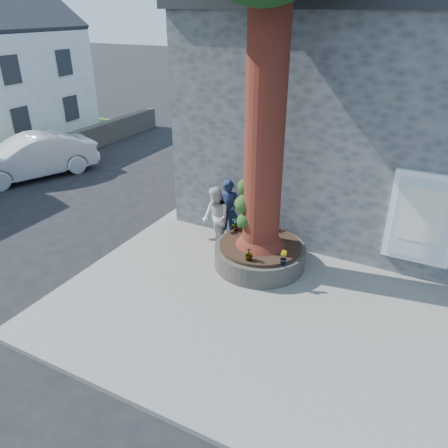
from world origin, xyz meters
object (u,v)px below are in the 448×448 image
at_px(planter, 260,254).
at_px(woman, 216,218).
at_px(man, 229,211).
at_px(car_silver, 30,157).

distance_m(planter, woman, 1.60).
xyz_separation_m(man, car_silver, (-9.32, 1.32, -0.21)).
height_order(woman, car_silver, woman).
relative_size(man, woman, 1.06).
xyz_separation_m(man, woman, (-0.18, -0.43, -0.05)).
bearing_deg(planter, man, 148.73).
relative_size(planter, man, 1.28).
xyz_separation_m(woman, car_silver, (-9.14, 1.74, -0.16)).
xyz_separation_m(planter, woman, (-1.46, 0.35, 0.56)).
relative_size(woman, car_silver, 0.34).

